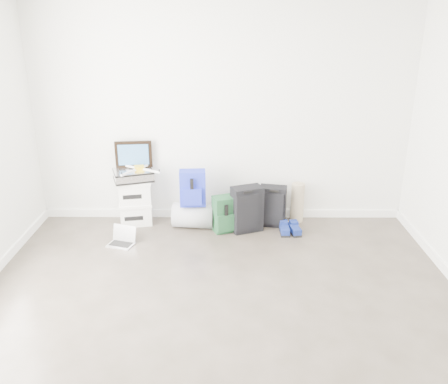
{
  "coord_description": "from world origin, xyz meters",
  "views": [
    {
      "loc": [
        0.06,
        -3.07,
        2.44
      ],
      "look_at": [
        0.03,
        1.9,
        0.56
      ],
      "focal_mm": 38.0,
      "sensor_mm": 36.0,
      "label": 1
    }
  ],
  "objects_px": {
    "large_suitcase": "(247,209)",
    "duffel_bag": "(193,215)",
    "laptop": "(122,240)",
    "carry_on": "(273,206)",
    "boxes_stack": "(135,202)",
    "briefcase": "(133,175)"
  },
  "relations": [
    {
      "from": "large_suitcase",
      "to": "duffel_bag",
      "type": "bearing_deg",
      "value": 150.08
    },
    {
      "from": "large_suitcase",
      "to": "laptop",
      "type": "xyz_separation_m",
      "value": [
        -1.42,
        -0.36,
        -0.23
      ]
    },
    {
      "from": "large_suitcase",
      "to": "laptop",
      "type": "height_order",
      "value": "large_suitcase"
    },
    {
      "from": "boxes_stack",
      "to": "duffel_bag",
      "type": "bearing_deg",
      "value": -20.76
    },
    {
      "from": "briefcase",
      "to": "large_suitcase",
      "type": "height_order",
      "value": "briefcase"
    },
    {
      "from": "boxes_stack",
      "to": "briefcase",
      "type": "relative_size",
      "value": 1.25
    },
    {
      "from": "boxes_stack",
      "to": "laptop",
      "type": "relative_size",
      "value": 1.7
    },
    {
      "from": "large_suitcase",
      "to": "carry_on",
      "type": "height_order",
      "value": "large_suitcase"
    },
    {
      "from": "briefcase",
      "to": "carry_on",
      "type": "distance_m",
      "value": 1.72
    },
    {
      "from": "large_suitcase",
      "to": "carry_on",
      "type": "xyz_separation_m",
      "value": [
        0.32,
        0.16,
        -0.03
      ]
    },
    {
      "from": "large_suitcase",
      "to": "laptop",
      "type": "distance_m",
      "value": 1.48
    },
    {
      "from": "briefcase",
      "to": "duffel_bag",
      "type": "distance_m",
      "value": 0.87
    },
    {
      "from": "carry_on",
      "to": "laptop",
      "type": "distance_m",
      "value": 1.82
    },
    {
      "from": "carry_on",
      "to": "large_suitcase",
      "type": "bearing_deg",
      "value": -142.69
    },
    {
      "from": "boxes_stack",
      "to": "briefcase",
      "type": "bearing_deg",
      "value": 168.79
    },
    {
      "from": "carry_on",
      "to": "laptop",
      "type": "xyz_separation_m",
      "value": [
        -1.74,
        -0.51,
        -0.2
      ]
    },
    {
      "from": "duffel_bag",
      "to": "carry_on",
      "type": "bearing_deg",
      "value": 10.35
    },
    {
      "from": "duffel_bag",
      "to": "laptop",
      "type": "xyz_separation_m",
      "value": [
        -0.78,
        -0.46,
        -0.1
      ]
    },
    {
      "from": "duffel_bag",
      "to": "carry_on",
      "type": "xyz_separation_m",
      "value": [
        0.96,
        0.06,
        0.1
      ]
    },
    {
      "from": "briefcase",
      "to": "large_suitcase",
      "type": "bearing_deg",
      "value": -27.43
    },
    {
      "from": "briefcase",
      "to": "large_suitcase",
      "type": "relative_size",
      "value": 0.82
    },
    {
      "from": "carry_on",
      "to": "briefcase",
      "type": "bearing_deg",
      "value": -170.85
    }
  ]
}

